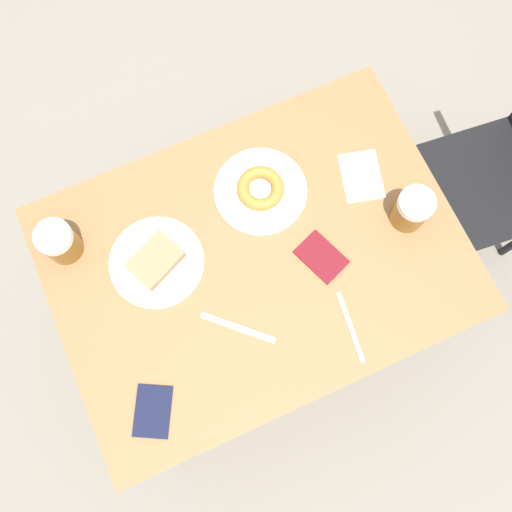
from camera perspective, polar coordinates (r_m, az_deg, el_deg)
ground_plane at (r=2.23m, az=0.00°, el=-5.09°), size 8.00×8.00×0.00m
table at (r=1.57m, az=0.00°, el=-0.77°), size 0.79×1.08×0.73m
plate_with_cake at (r=1.52m, az=-9.95°, el=-0.56°), size 0.25×0.25×0.04m
plate_with_donut at (r=1.55m, az=0.45°, el=6.63°), size 0.25×0.25×0.04m
beer_mug_left at (r=1.54m, az=-19.07°, el=1.33°), size 0.09×0.09×0.12m
beer_mug_center at (r=1.54m, az=15.32°, el=4.52°), size 0.09×0.09×0.12m
napkin_folded at (r=1.61m, az=10.47°, el=7.85°), size 0.17×0.14×0.00m
fork at (r=1.49m, az=9.43°, el=-6.98°), size 0.19×0.03×0.00m
knife at (r=1.47m, az=-1.83°, el=-7.18°), size 0.15×0.16×0.00m
passport_near_edge at (r=1.48m, az=-10.29°, el=-15.04°), size 0.15×0.14×0.01m
passport_far_edge at (r=1.52m, az=6.55°, el=-0.10°), size 0.15×0.13×0.01m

